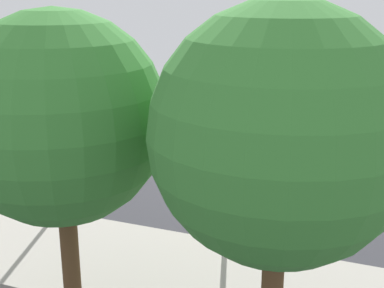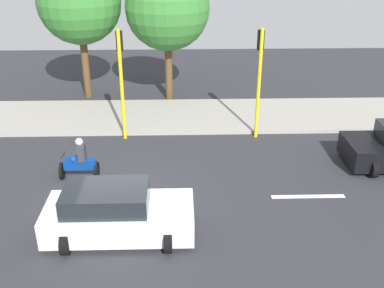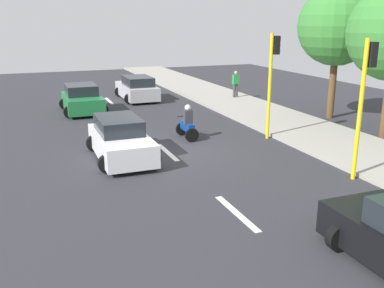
{
  "view_description": "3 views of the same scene",
  "coord_description": "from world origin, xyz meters",
  "px_view_note": "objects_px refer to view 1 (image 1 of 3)",
  "views": [
    {
      "loc": [
        17.41,
        4.31,
        6.81
      ],
      "look_at": [
        1.37,
        -1.88,
        1.65
      ],
      "focal_mm": 48.67,
      "sensor_mm": 36.0,
      "label": 1
    },
    {
      "loc": [
        -12.57,
        -1.86,
        7.92
      ],
      "look_at": [
        1.63,
        -2.26,
        1.18
      ],
      "focal_mm": 42.73,
      "sensor_mm": 36.0,
      "label": 2
    },
    {
      "loc": [
        -5.03,
        -15.61,
        5.03
      ],
      "look_at": [
        -0.07,
        -2.84,
        1.11
      ],
      "focal_mm": 40.78,
      "sensor_mm": 36.0,
      "label": 3
    }
  ],
  "objects_px": {
    "traffic_light_midblock": "(53,123)",
    "street_tree_south": "(280,136)",
    "street_tree_center": "(60,119)",
    "traffic_light_corner": "(226,142)",
    "car_white": "(265,150)",
    "motorcycle": "(291,185)"
  },
  "relations": [
    {
      "from": "motorcycle",
      "to": "street_tree_center",
      "type": "bearing_deg",
      "value": -19.88
    },
    {
      "from": "motorcycle",
      "to": "car_white",
      "type": "bearing_deg",
      "value": -153.04
    },
    {
      "from": "traffic_light_midblock",
      "to": "motorcycle",
      "type": "bearing_deg",
      "value": 117.18
    },
    {
      "from": "car_white",
      "to": "street_tree_center",
      "type": "bearing_deg",
      "value": -6.34
    },
    {
      "from": "street_tree_center",
      "to": "motorcycle",
      "type": "bearing_deg",
      "value": 160.12
    },
    {
      "from": "street_tree_center",
      "to": "street_tree_south",
      "type": "relative_size",
      "value": 0.97
    },
    {
      "from": "street_tree_center",
      "to": "street_tree_south",
      "type": "distance_m",
      "value": 4.21
    },
    {
      "from": "street_tree_center",
      "to": "traffic_light_midblock",
      "type": "bearing_deg",
      "value": -142.12
    },
    {
      "from": "car_white",
      "to": "street_tree_center",
      "type": "height_order",
      "value": "street_tree_center"
    },
    {
      "from": "traffic_light_midblock",
      "to": "street_tree_south",
      "type": "bearing_deg",
      "value": 56.8
    },
    {
      "from": "traffic_light_corner",
      "to": "traffic_light_midblock",
      "type": "xyz_separation_m",
      "value": [
        0.0,
        -5.44,
        0.0
      ]
    },
    {
      "from": "street_tree_center",
      "to": "traffic_light_corner",
      "type": "bearing_deg",
      "value": 159.68
    },
    {
      "from": "traffic_light_midblock",
      "to": "street_tree_south",
      "type": "xyz_separation_m",
      "value": [
        5.15,
        7.87,
        1.78
      ]
    },
    {
      "from": "motorcycle",
      "to": "traffic_light_corner",
      "type": "xyz_separation_m",
      "value": [
        3.41,
        -1.19,
        2.29
      ]
    },
    {
      "from": "traffic_light_midblock",
      "to": "street_tree_south",
      "type": "relative_size",
      "value": 0.67
    },
    {
      "from": "car_white",
      "to": "street_tree_south",
      "type": "height_order",
      "value": "street_tree_south"
    },
    {
      "from": "traffic_light_corner",
      "to": "street_tree_south",
      "type": "relative_size",
      "value": 0.67
    },
    {
      "from": "traffic_light_midblock",
      "to": "street_tree_south",
      "type": "height_order",
      "value": "street_tree_south"
    },
    {
      "from": "traffic_light_midblock",
      "to": "street_tree_center",
      "type": "distance_m",
      "value": 6.2
    },
    {
      "from": "traffic_light_midblock",
      "to": "street_tree_center",
      "type": "height_order",
      "value": "street_tree_center"
    },
    {
      "from": "car_white",
      "to": "motorcycle",
      "type": "xyz_separation_m",
      "value": [
        3.29,
        1.67,
        -0.07
      ]
    },
    {
      "from": "motorcycle",
      "to": "street_tree_south",
      "type": "relative_size",
      "value": 0.23
    }
  ]
}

